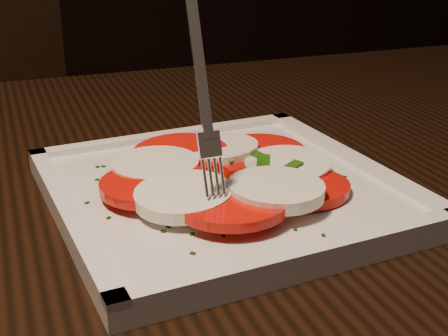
% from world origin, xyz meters
% --- Properties ---
extents(table, '(1.23, 0.84, 0.75)m').
position_xyz_m(table, '(-0.17, 0.28, 0.65)').
color(table, black).
rests_on(table, ground).
extents(plate, '(0.29, 0.29, 0.01)m').
position_xyz_m(plate, '(-0.21, 0.19, 0.76)').
color(plate, silver).
rests_on(plate, table).
extents(caprese_salad, '(0.22, 0.22, 0.03)m').
position_xyz_m(caprese_salad, '(-0.21, 0.19, 0.77)').
color(caprese_salad, red).
rests_on(caprese_salad, plate).
extents(fork, '(0.02, 0.05, 0.15)m').
position_xyz_m(fork, '(-0.25, 0.16, 0.86)').
color(fork, white).
rests_on(fork, caprese_salad).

